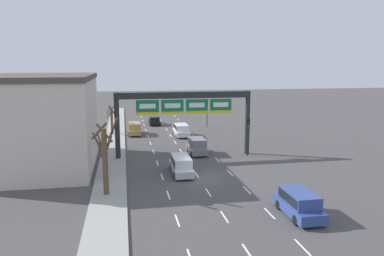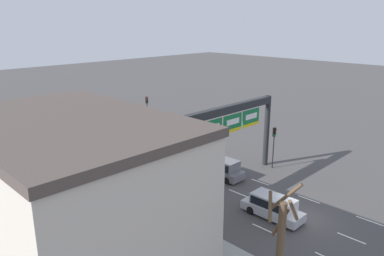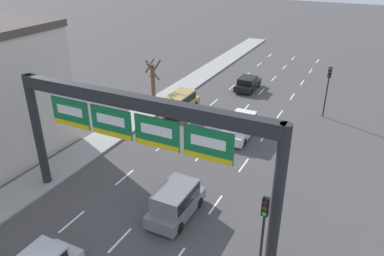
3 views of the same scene
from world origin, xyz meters
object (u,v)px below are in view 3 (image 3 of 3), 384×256
suv_grey (176,200)px  traffic_light_near_gantry (264,221)px  suv_white (240,125)px  car_black (248,83)px  suv_gold (181,102)px  sign_gantry (137,127)px  tree_bare_closest (153,80)px  traffic_light_mid_block (328,82)px

suv_grey → traffic_light_near_gantry: 6.18m
suv_white → car_black: size_ratio=1.15×
suv_gold → suv_grey: bearing=-63.0°
sign_gantry → suv_grey: bearing=28.5°
car_black → suv_gold: bearing=-113.4°
car_black → suv_white: bearing=-74.3°
suv_gold → tree_bare_closest: (-3.27, 0.55, 1.48)m
car_black → tree_bare_closest: tree_bare_closest is taller
sign_gantry → traffic_light_near_gantry: bearing=-8.5°
car_black → traffic_light_near_gantry: 25.43m
suv_gold → traffic_light_mid_block: traffic_light_mid_block is taller
suv_grey → traffic_light_near_gantry: bearing=-19.7°
suv_gold → tree_bare_closest: bearing=170.5°
traffic_light_near_gantry → traffic_light_mid_block: traffic_light_mid_block is taller
suv_gold → suv_white: 7.07m
sign_gantry → traffic_light_near_gantry: (7.15, -1.06, -2.54)m
suv_gold → suv_white: (6.66, -2.38, -0.03)m
suv_white → suv_grey: bearing=-89.1°
suv_gold → suv_grey: 15.05m
tree_bare_closest → traffic_light_mid_block: bearing=15.2°
suv_grey → traffic_light_mid_block: traffic_light_mid_block is taller
traffic_light_near_gantry → suv_grey: bearing=160.3°
traffic_light_near_gantry → suv_white: bearing=113.5°
suv_gold → traffic_light_near_gantry: traffic_light_near_gantry is taller
suv_gold → car_black: (3.64, 8.42, -0.23)m
suv_gold → tree_bare_closest: tree_bare_closest is taller
suv_white → tree_bare_closest: size_ratio=1.09×
traffic_light_mid_block → tree_bare_closest: size_ratio=1.07×
sign_gantry → suv_white: size_ratio=3.27×
sign_gantry → car_black: bearing=93.9°
suv_gold → traffic_light_mid_block: 13.17m
car_black → traffic_light_near_gantry: traffic_light_near_gantry is taller
suv_white → suv_gold: bearing=160.4°
suv_grey → sign_gantry: bearing=-151.5°
suv_grey → car_black: size_ratio=1.00×
sign_gantry → car_black: sign_gantry is taller
suv_gold → car_black: bearing=66.6°
traffic_light_mid_block → car_black: bearing=156.4°
traffic_light_near_gantry → traffic_light_mid_block: bearing=90.7°
car_black → tree_bare_closest: 10.61m
suv_grey → tree_bare_closest: 17.29m
suv_white → traffic_light_mid_block: size_ratio=1.02×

